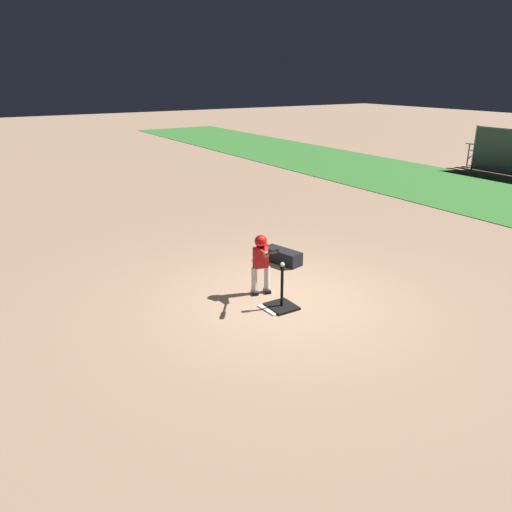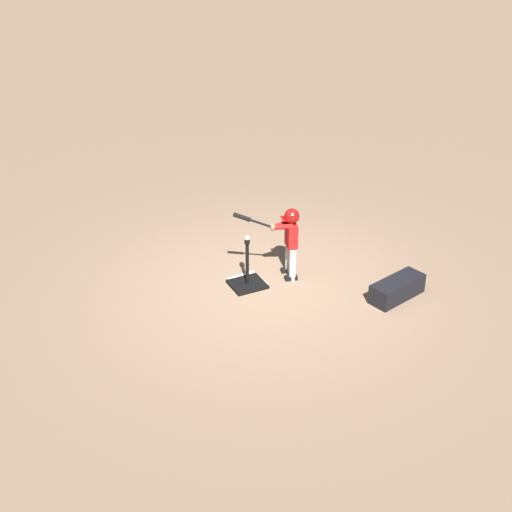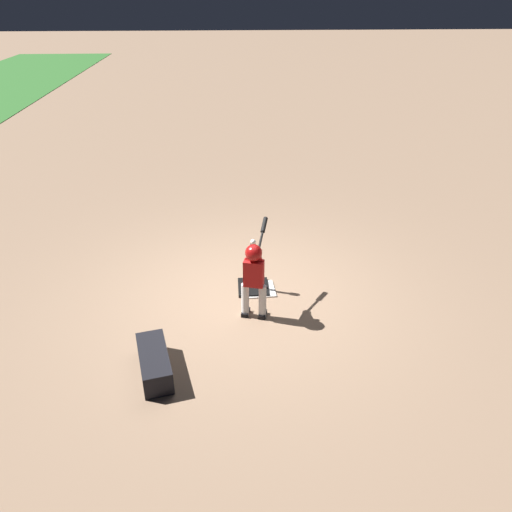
% 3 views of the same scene
% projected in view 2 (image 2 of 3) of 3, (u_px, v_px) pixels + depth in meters
% --- Properties ---
extents(ground_plane, '(90.00, 90.00, 0.00)m').
position_uv_depth(ground_plane, '(263.00, 288.00, 10.13)').
color(ground_plane, '#93755B').
extents(home_plate, '(0.47, 0.47, 0.02)m').
position_uv_depth(home_plate, '(247.00, 281.00, 10.27)').
color(home_plate, white).
rests_on(home_plate, ground_plane).
extents(batting_tee, '(0.49, 0.44, 0.73)m').
position_uv_depth(batting_tee, '(247.00, 280.00, 10.15)').
color(batting_tee, black).
rests_on(batting_tee, ground_plane).
extents(batter_child, '(0.93, 0.42, 1.10)m').
position_uv_depth(batter_child, '(289.00, 235.00, 10.11)').
color(batter_child, silver).
rests_on(batter_child, ground_plane).
extents(baseball, '(0.07, 0.07, 0.07)m').
position_uv_depth(baseball, '(247.00, 238.00, 9.82)').
color(baseball, white).
rests_on(baseball, batting_tee).
extents(equipment_bag, '(0.89, 0.51, 0.28)m').
position_uv_depth(equipment_bag, '(397.00, 289.00, 9.84)').
color(equipment_bag, black).
rests_on(equipment_bag, ground_plane).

